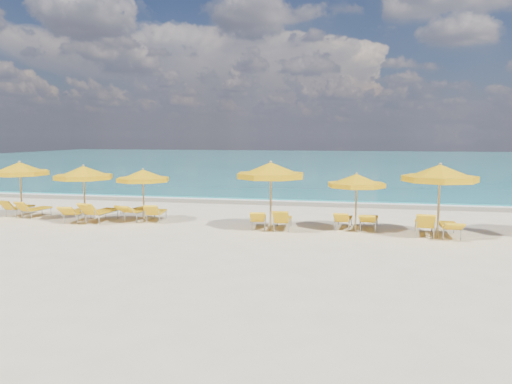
# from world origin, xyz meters

# --- Properties ---
(ground_plane) EXTENTS (120.00, 120.00, 0.00)m
(ground_plane) POSITION_xyz_m (0.00, 0.00, 0.00)
(ground_plane) COLOR beige
(ocean) EXTENTS (120.00, 80.00, 0.30)m
(ocean) POSITION_xyz_m (0.00, 48.00, 0.00)
(ocean) COLOR #167A80
(ocean) RESTS_ON ground
(wet_sand_band) EXTENTS (120.00, 2.60, 0.01)m
(wet_sand_band) POSITION_xyz_m (0.00, 7.40, 0.00)
(wet_sand_band) COLOR tan
(wet_sand_band) RESTS_ON ground
(foam_line) EXTENTS (120.00, 1.20, 0.03)m
(foam_line) POSITION_xyz_m (0.00, 8.20, 0.00)
(foam_line) COLOR white
(foam_line) RESTS_ON ground
(whitecap_near) EXTENTS (14.00, 0.36, 0.05)m
(whitecap_near) POSITION_xyz_m (-6.00, 17.00, 0.00)
(whitecap_near) COLOR white
(whitecap_near) RESTS_ON ground
(whitecap_far) EXTENTS (18.00, 0.30, 0.05)m
(whitecap_far) POSITION_xyz_m (8.00, 24.00, 0.00)
(whitecap_far) COLOR white
(whitecap_far) RESTS_ON ground
(umbrella_1) EXTENTS (3.01, 3.01, 2.41)m
(umbrella_1) POSITION_xyz_m (-9.89, 0.37, 2.05)
(umbrella_1) COLOR tan
(umbrella_1) RESTS_ON ground
(umbrella_2) EXTENTS (2.34, 2.34, 2.33)m
(umbrella_2) POSITION_xyz_m (-6.60, -0.21, 1.98)
(umbrella_2) COLOR tan
(umbrella_2) RESTS_ON ground
(umbrella_3) EXTENTS (2.36, 2.36, 2.16)m
(umbrella_3) POSITION_xyz_m (-4.44, 0.58, 1.84)
(umbrella_3) COLOR tan
(umbrella_3) RESTS_ON ground
(umbrella_4) EXTENTS (3.15, 3.15, 2.56)m
(umbrella_4) POSITION_xyz_m (0.91, -0.21, 2.18)
(umbrella_4) COLOR tan
(umbrella_4) RESTS_ON ground
(umbrella_5) EXTENTS (2.43, 2.43, 2.13)m
(umbrella_5) POSITION_xyz_m (3.97, 0.40, 1.82)
(umbrella_5) COLOR tan
(umbrella_5) RESTS_ON ground
(umbrella_6) EXTENTS (2.59, 2.59, 2.56)m
(umbrella_6) POSITION_xyz_m (6.73, -0.27, 2.18)
(umbrella_6) COLOR tan
(umbrella_6) RESTS_ON ground
(lounger_1_left) EXTENTS (0.66, 1.65, 0.78)m
(lounger_1_left) POSITION_xyz_m (-10.42, 0.89, 0.21)
(lounger_1_left) COLOR #A5A8AD
(lounger_1_left) RESTS_ON ground
(lounger_1_right) EXTENTS (0.81, 1.68, 0.79)m
(lounger_1_right) POSITION_xyz_m (-9.41, 0.63, 0.21)
(lounger_1_right) COLOR #A5A8AD
(lounger_1_right) RESTS_ON ground
(lounger_2_left) EXTENTS (0.82, 1.94, 0.77)m
(lounger_2_left) POSITION_xyz_m (-7.11, 0.04, 0.23)
(lounger_2_left) COLOR #A5A8AD
(lounger_2_left) RESTS_ON ground
(lounger_2_right) EXTENTS (0.83, 2.02, 0.92)m
(lounger_2_right) POSITION_xyz_m (-6.08, 0.14, 0.25)
(lounger_2_right) COLOR #A5A8AD
(lounger_2_right) RESTS_ON ground
(lounger_3_left) EXTENTS (0.99, 2.16, 0.77)m
(lounger_3_left) POSITION_xyz_m (-4.82, 0.91, 0.24)
(lounger_3_left) COLOR #A5A8AD
(lounger_3_left) RESTS_ON ground
(lounger_3_right) EXTENTS (0.82, 1.75, 0.80)m
(lounger_3_right) POSITION_xyz_m (-3.99, 0.76, 0.21)
(lounger_3_right) COLOR #A5A8AD
(lounger_3_right) RESTS_ON ground
(lounger_4_left) EXTENTS (0.85, 1.79, 0.77)m
(lounger_4_left) POSITION_xyz_m (0.38, 0.14, 0.21)
(lounger_4_left) COLOR #A5A8AD
(lounger_4_left) RESTS_ON ground
(lounger_4_right) EXTENTS (0.68, 1.72, 0.85)m
(lounger_4_right) POSITION_xyz_m (1.32, 0.04, 0.22)
(lounger_4_right) COLOR #A5A8AD
(lounger_4_right) RESTS_ON ground
(lounger_5_left) EXTENTS (0.67, 1.71, 0.73)m
(lounger_5_left) POSITION_xyz_m (3.52, 0.78, 0.20)
(lounger_5_left) COLOR #A5A8AD
(lounger_5_left) RESTS_ON ground
(lounger_5_right) EXTENTS (0.75, 1.89, 0.71)m
(lounger_5_right) POSITION_xyz_m (4.45, 0.80, 0.22)
(lounger_5_right) COLOR #A5A8AD
(lounger_5_right) RESTS_ON ground
(lounger_6_left) EXTENTS (0.77, 1.88, 0.91)m
(lounger_6_left) POSITION_xyz_m (6.33, 0.01, 0.24)
(lounger_6_left) COLOR #A5A8AD
(lounger_6_left) RESTS_ON ground
(lounger_6_right) EXTENTS (0.65, 1.93, 0.69)m
(lounger_6_right) POSITION_xyz_m (7.14, -0.07, 0.22)
(lounger_6_right) COLOR #A5A8AD
(lounger_6_right) RESTS_ON ground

